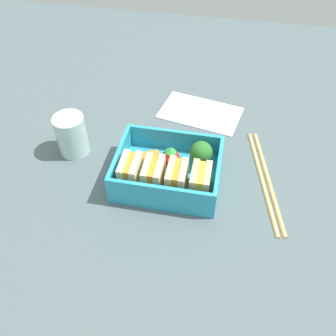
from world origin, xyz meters
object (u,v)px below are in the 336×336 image
at_px(sandwich_left, 200,181).
at_px(sandwich_center, 153,175).
at_px(sandwich_center_left, 177,178).
at_px(broccoli_floret, 201,153).
at_px(carrot_stick_far_left, 144,157).
at_px(chopstick_pair, 265,179).
at_px(drinking_glass, 72,135).
at_px(strawberry_far_left, 168,158).
at_px(sandwich_center_right, 130,171).
at_px(folded_napkin, 200,112).

height_order(sandwich_left, sandwich_center, same).
bearing_deg(sandwich_center_left, sandwich_left, 180.00).
height_order(broccoli_floret, carrot_stick_far_left, broccoli_floret).
xyz_separation_m(sandwich_center, chopstick_pair, (-0.17, -0.05, -0.03)).
distance_m(sandwich_left, drinking_glass, 0.23).
distance_m(sandwich_left, strawberry_far_left, 0.07).
xyz_separation_m(sandwich_center_right, chopstick_pair, (-0.21, -0.05, -0.03)).
relative_size(carrot_stick_far_left, folded_napkin, 0.32).
bearing_deg(sandwich_left, strawberry_far_left, -38.43).
bearing_deg(sandwich_center_left, drinking_glass, -17.89).
xyz_separation_m(carrot_stick_far_left, chopstick_pair, (-0.20, -0.00, -0.02)).
bearing_deg(drinking_glass, broccoli_floret, 178.56).
bearing_deg(sandwich_center_left, sandwich_center, 0.00).
distance_m(strawberry_far_left, drinking_glass, 0.17).
bearing_deg(folded_napkin, drinking_glass, 35.78).
bearing_deg(chopstick_pair, drinking_glass, -1.45).
bearing_deg(broccoli_floret, sandwich_center_left, 62.14).
distance_m(sandwich_center_left, chopstick_pair, 0.15).
height_order(strawberry_far_left, carrot_stick_far_left, strawberry_far_left).
relative_size(sandwich_left, broccoli_floret, 1.06).
xyz_separation_m(sandwich_center, broccoli_floret, (-0.07, -0.06, 0.01)).
height_order(strawberry_far_left, folded_napkin, strawberry_far_left).
relative_size(strawberry_far_left, folded_napkin, 0.24).
distance_m(sandwich_left, sandwich_center, 0.07).
height_order(drinking_glass, folded_napkin, drinking_glass).
height_order(sandwich_center, sandwich_center_right, same).
distance_m(sandwich_left, carrot_stick_far_left, 0.11).
height_order(sandwich_left, chopstick_pair, sandwich_left).
bearing_deg(sandwich_center, broccoli_floret, -139.55).
height_order(sandwich_center_right, carrot_stick_far_left, sandwich_center_right).
bearing_deg(folded_napkin, sandwich_left, 96.96).
xyz_separation_m(sandwich_center, folded_napkin, (-0.05, -0.21, -0.03)).
relative_size(sandwich_center_right, strawberry_far_left, 1.36).
xyz_separation_m(sandwich_left, folded_napkin, (0.03, -0.21, -0.03)).
xyz_separation_m(broccoli_floret, drinking_glass, (0.22, -0.01, -0.00)).
bearing_deg(drinking_glass, sandwich_left, 164.82).
height_order(sandwich_center_left, chopstick_pair, sandwich_center_left).
relative_size(sandwich_center, folded_napkin, 0.33).
bearing_deg(broccoli_floret, sandwich_center, 40.45).
height_order(sandwich_left, carrot_stick_far_left, sandwich_left).
bearing_deg(sandwich_left, sandwich_center_right, 0.00).
xyz_separation_m(sandwich_left, strawberry_far_left, (0.06, -0.05, -0.01)).
bearing_deg(carrot_stick_far_left, broccoli_floret, -175.88).
bearing_deg(strawberry_far_left, sandwich_center, 73.05).
relative_size(sandwich_center_right, drinking_glass, 0.69).
height_order(carrot_stick_far_left, chopstick_pair, carrot_stick_far_left).
xyz_separation_m(drinking_glass, folded_napkin, (-0.20, -0.14, -0.03)).
bearing_deg(carrot_stick_far_left, strawberry_far_left, 175.43).
height_order(sandwich_center_right, broccoli_floret, broccoli_floret).
height_order(strawberry_far_left, chopstick_pair, strawberry_far_left).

